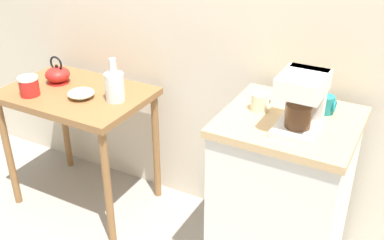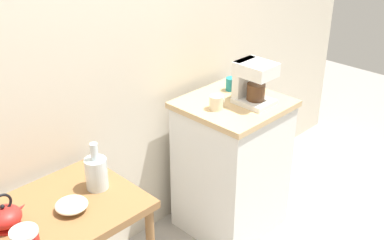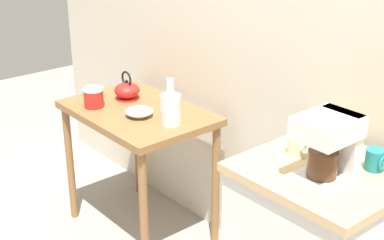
{
  "view_description": "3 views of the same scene",
  "coord_description": "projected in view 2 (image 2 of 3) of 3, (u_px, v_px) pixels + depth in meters",
  "views": [
    {
      "loc": [
        1.02,
        -1.75,
        1.86
      ],
      "look_at": [
        0.08,
        -0.02,
        0.82
      ],
      "focal_mm": 42.59,
      "sensor_mm": 36.0,
      "label": 1
    },
    {
      "loc": [
        -1.5,
        -1.62,
        2.12
      ],
      "look_at": [
        0.16,
        0.01,
        0.95
      ],
      "focal_mm": 44.63,
      "sensor_mm": 36.0,
      "label": 2
    },
    {
      "loc": [
        1.69,
        -1.59,
        1.92
      ],
      "look_at": [
        -0.22,
        0.02,
        0.88
      ],
      "focal_mm": 52.75,
      "sensor_mm": 36.0,
      "label": 3
    }
  ],
  "objects": [
    {
      "name": "wooden_table",
      "position": [
        52.0,
        233.0,
        2.2
      ],
      "size": [
        0.84,
        0.57,
        0.77
      ],
      "color": "olive",
      "rests_on": "ground_plane"
    },
    {
      "name": "teakettle",
      "position": [
        5.0,
        217.0,
        2.05
      ],
      "size": [
        0.18,
        0.15,
        0.17
      ],
      "color": "red",
      "rests_on": "wooden_table"
    },
    {
      "name": "bowl_stoneware",
      "position": [
        71.0,
        205.0,
        2.17
      ],
      "size": [
        0.15,
        0.15,
        0.05
      ],
      "color": "beige",
      "rests_on": "wooden_table"
    },
    {
      "name": "glass_carafe_vase",
      "position": [
        96.0,
        172.0,
        2.3
      ],
      "size": [
        0.11,
        0.11,
        0.25
      ],
      "color": "silver",
      "rests_on": "wooden_table"
    },
    {
      "name": "mug_dark_teal",
      "position": [
        232.0,
        84.0,
        3.04
      ],
      "size": [
        0.08,
        0.07,
        0.08
      ],
      "color": "teal",
      "rests_on": "kitchen_counter"
    },
    {
      "name": "kitchen_counter",
      "position": [
        231.0,
        165.0,
        3.1
      ],
      "size": [
        0.61,
        0.58,
        0.92
      ],
      "color": "white",
      "rests_on": "ground_plane"
    },
    {
      "name": "coffee_maker",
      "position": [
        252.0,
        81.0,
        2.82
      ],
      "size": [
        0.18,
        0.22,
        0.26
      ],
      "color": "white",
      "rests_on": "kitchen_counter"
    },
    {
      "name": "mug_small_cream",
      "position": [
        216.0,
        102.0,
        2.79
      ],
      "size": [
        0.09,
        0.08,
        0.08
      ],
      "color": "beige",
      "rests_on": "kitchen_counter"
    },
    {
      "name": "back_wall",
      "position": [
        128.0,
        25.0,
        2.64
      ],
      "size": [
        4.4,
        0.1,
        2.8
      ],
      "primitive_type": "cube",
      "color": "beige",
      "rests_on": "ground_plane"
    }
  ]
}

